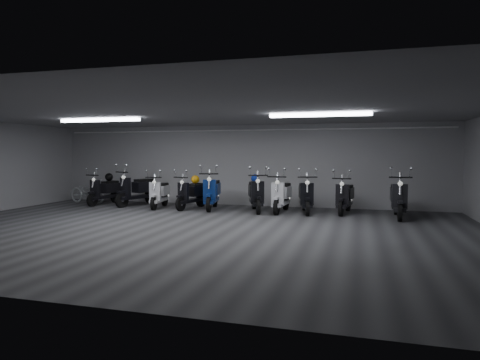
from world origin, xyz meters
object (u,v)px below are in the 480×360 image
(scooter_1, at_px, (137,184))
(scooter_8, at_px, (345,191))
(scooter_5, at_px, (256,189))
(helmet_0, at_px, (195,179))
(scooter_7, at_px, (306,190))
(bicycle, at_px, (87,189))
(scooter_9, at_px, (398,192))
(scooter_3, at_px, (191,189))
(scooter_0, at_px, (104,186))
(scooter_6, at_px, (281,190))
(scooter_2, at_px, (159,188))
(helmet_2, at_px, (109,177))
(helmet_1, at_px, (255,178))
(scooter_4, at_px, (212,187))

(scooter_1, height_order, scooter_8, scooter_1)
(scooter_5, xyz_separation_m, helmet_0, (-2.15, 0.29, 0.23))
(scooter_7, height_order, bicycle, scooter_7)
(scooter_1, relative_size, scooter_9, 1.01)
(helmet_0, bearing_deg, scooter_3, -101.83)
(scooter_0, height_order, scooter_6, scooter_6)
(scooter_7, bearing_deg, scooter_1, 166.68)
(scooter_0, bearing_deg, scooter_5, 5.46)
(scooter_2, bearing_deg, scooter_6, -7.77)
(scooter_2, distance_m, helmet_0, 1.24)
(scooter_8, relative_size, helmet_2, 6.43)
(scooter_2, distance_m, bicycle, 3.20)
(scooter_3, relative_size, helmet_2, 6.25)
(helmet_1, bearing_deg, scooter_8, 0.92)
(bicycle, xyz_separation_m, helmet_0, (4.31, -0.21, 0.42))
(scooter_1, xyz_separation_m, scooter_7, (5.87, -0.23, -0.03))
(scooter_2, height_order, scooter_4, scooter_4)
(scooter_4, relative_size, helmet_0, 7.16)
(scooter_6, bearing_deg, bicycle, 179.31)
(scooter_7, bearing_deg, scooter_8, -1.19)
(scooter_0, height_order, scooter_3, scooter_0)
(scooter_3, relative_size, scooter_8, 0.97)
(bicycle, bearing_deg, scooter_7, -80.88)
(scooter_9, height_order, bicycle, scooter_9)
(scooter_3, xyz_separation_m, helmet_2, (-3.37, 0.48, 0.31))
(scooter_6, bearing_deg, scooter_2, -176.14)
(scooter_8, xyz_separation_m, scooter_9, (1.47, -0.47, 0.06))
(scooter_9, xyz_separation_m, helmet_2, (-9.73, 0.71, 0.23))
(scooter_0, relative_size, helmet_1, 6.91)
(scooter_5, relative_size, scooter_6, 1.03)
(scooter_0, distance_m, helmet_0, 3.47)
(scooter_4, height_order, scooter_6, scooter_4)
(scooter_7, height_order, helmet_1, scooter_7)
(scooter_8, bearing_deg, scooter_6, -164.07)
(scooter_0, height_order, scooter_9, scooter_9)
(scooter_1, relative_size, scooter_7, 1.05)
(scooter_8, height_order, bicycle, scooter_8)
(helmet_0, bearing_deg, helmet_1, -1.05)
(helmet_1, bearing_deg, scooter_0, 179.70)
(bicycle, bearing_deg, scooter_5, -82.45)
(scooter_2, relative_size, scooter_7, 0.93)
(scooter_6, bearing_deg, helmet_1, 169.17)
(scooter_0, relative_size, scooter_5, 0.92)
(scooter_0, bearing_deg, scooter_8, 8.48)
(scooter_0, distance_m, scooter_1, 1.27)
(scooter_1, distance_m, scooter_9, 8.51)
(bicycle, height_order, helmet_0, helmet_0)
(scooter_0, bearing_deg, helmet_1, 8.07)
(scooter_2, height_order, helmet_2, scooter_2)
(helmet_2, bearing_deg, helmet_1, -2.88)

